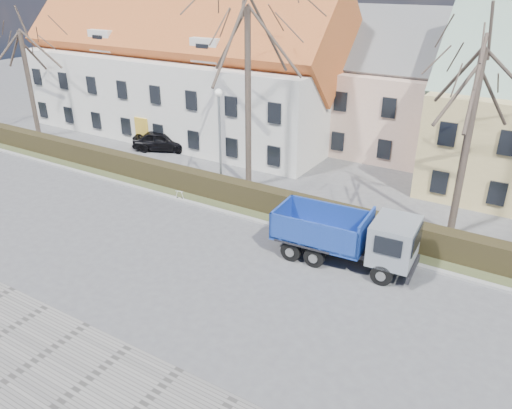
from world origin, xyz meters
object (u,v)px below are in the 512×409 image
Objects in this scene: cart_frame at (176,194)px; parked_car_a at (162,141)px; streetlight at (220,142)px; dump_truck at (339,235)px.

parked_car_a is at bearing 135.98° from cart_frame.
dump_truck is at bearing -22.47° from streetlight.
cart_frame is 0.16× the size of parked_car_a.
streetlight is 9.38m from parked_car_a.
streetlight is 1.46× the size of parked_car_a.
parked_car_a is (-8.13, 4.02, -2.40)m from streetlight.
dump_truck reaches higher than cart_frame.
parked_car_a reaches higher than cart_frame.
streetlight reaches higher than cart_frame.
cart_frame is at bearing -122.85° from streetlight.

